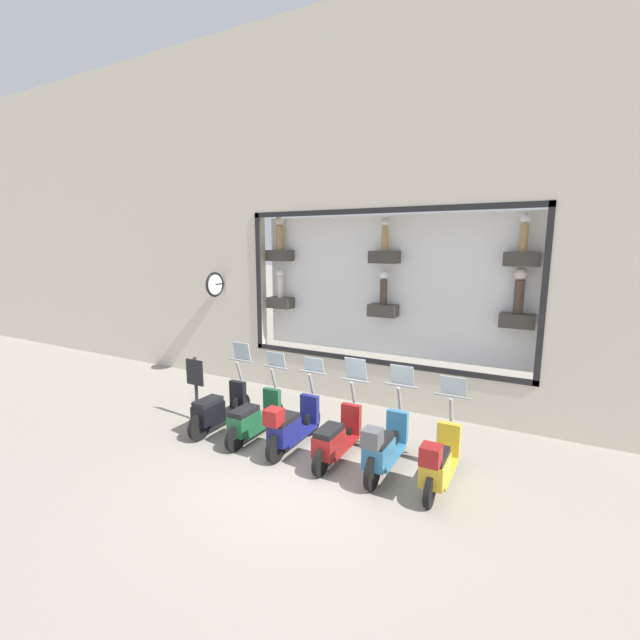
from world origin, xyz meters
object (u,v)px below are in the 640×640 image
(scooter_green_4, at_px, (253,418))
(scooter_navy_3, at_px, (291,426))
(scooter_red_2, at_px, (336,438))
(scooter_yellow_0, at_px, (439,462))
(shop_sign_post, at_px, (196,388))
(scooter_teal_1, at_px, (384,447))
(scooter_black_5, at_px, (218,409))

(scooter_green_4, bearing_deg, scooter_navy_3, -93.59)
(scooter_red_2, bearing_deg, scooter_yellow_0, -92.13)
(scooter_yellow_0, height_order, scooter_navy_3, scooter_yellow_0)
(scooter_navy_3, bearing_deg, shop_sign_post, 86.02)
(scooter_yellow_0, bearing_deg, scooter_red_2, 87.87)
(scooter_yellow_0, distance_m, scooter_red_2, 1.79)
(scooter_teal_1, height_order, scooter_black_5, scooter_black_5)
(shop_sign_post, bearing_deg, scooter_yellow_0, -92.01)
(scooter_teal_1, xyz_separation_m, scooter_navy_3, (-0.01, 1.79, -0.01))
(scooter_green_4, distance_m, scooter_black_5, 0.89)
(scooter_red_2, bearing_deg, scooter_green_4, 90.07)
(scooter_yellow_0, bearing_deg, shop_sign_post, 87.99)
(scooter_navy_3, height_order, shop_sign_post, scooter_navy_3)
(scooter_yellow_0, xyz_separation_m, scooter_red_2, (0.07, 1.79, -0.04))
(scooter_red_2, distance_m, scooter_navy_3, 0.90)
(scooter_red_2, bearing_deg, shop_sign_post, 88.06)
(scooter_navy_3, height_order, scooter_green_4, scooter_green_4)
(scooter_red_2, bearing_deg, scooter_black_5, 89.89)
(scooter_yellow_0, xyz_separation_m, scooter_teal_1, (0.02, 0.89, 0.03))
(scooter_yellow_0, height_order, shop_sign_post, scooter_yellow_0)
(scooter_red_2, relative_size, shop_sign_post, 1.27)
(scooter_yellow_0, xyz_separation_m, scooter_black_5, (0.07, 4.46, -0.02))
(scooter_yellow_0, height_order, scooter_red_2, scooter_red_2)
(scooter_yellow_0, distance_m, scooter_black_5, 4.46)
(scooter_red_2, xyz_separation_m, scooter_navy_3, (-0.06, 0.89, 0.05))
(scooter_green_4, xyz_separation_m, scooter_black_5, (0.01, 0.89, 0.02))
(shop_sign_post, bearing_deg, scooter_green_4, -94.20)
(scooter_teal_1, xyz_separation_m, scooter_red_2, (0.05, 0.89, -0.07))
(scooter_teal_1, distance_m, shop_sign_post, 4.28)
(scooter_teal_1, distance_m, scooter_green_4, 2.68)
(scooter_teal_1, height_order, scooter_red_2, scooter_red_2)
(scooter_red_2, distance_m, scooter_black_5, 2.68)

